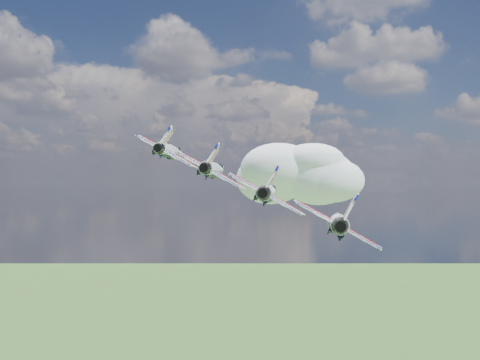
# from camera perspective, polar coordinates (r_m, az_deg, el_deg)

# --- Properties ---
(cloud_far) EXTENTS (63.09, 49.57, 24.78)m
(cloud_far) POSITION_cam_1_polar(r_m,az_deg,el_deg) (304.21, 7.02, 0.98)
(cloud_far) COLOR white
(jet_0) EXTENTS (12.00, 15.88, 9.04)m
(jet_0) POSITION_cam_1_polar(r_m,az_deg,el_deg) (88.30, -7.37, 3.11)
(jet_0) COLOR white
(jet_1) EXTENTS (12.00, 15.88, 9.04)m
(jet_1) POSITION_cam_1_polar(r_m,az_deg,el_deg) (78.93, -2.74, 1.16)
(jet_1) COLOR white
(jet_2) EXTENTS (12.00, 15.88, 9.04)m
(jet_2) POSITION_cam_1_polar(r_m,az_deg,el_deg) (70.32, 3.07, -1.30)
(jet_2) COLOR white
(jet_3) EXTENTS (12.00, 15.88, 9.04)m
(jet_3) POSITION_cam_1_polar(r_m,az_deg,el_deg) (62.80, 10.40, -4.37)
(jet_3) COLOR silver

